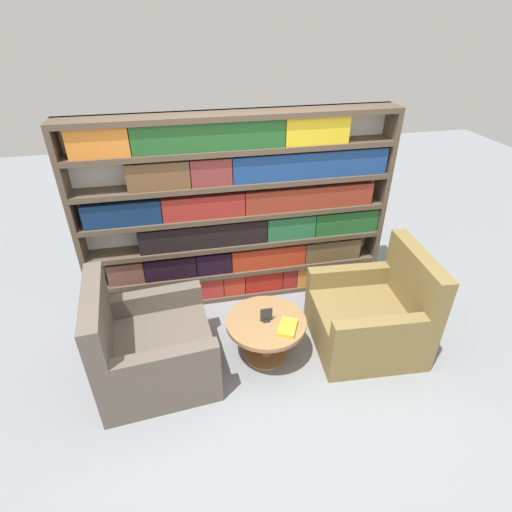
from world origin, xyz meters
TOP-DOWN VIEW (x-y plane):
  - ground_plane at (0.00, 0.00)m, footprint 14.00×14.00m
  - bookshelf at (0.03, 1.32)m, footprint 3.08×0.30m
  - armchair_left at (-0.93, 0.29)m, footprint 1.00×0.97m
  - armchair_right at (1.07, 0.29)m, footprint 0.98×0.96m
  - coffee_table at (0.07, 0.30)m, footprint 0.70×0.70m
  - table_sign at (0.07, 0.30)m, footprint 0.10×0.06m
  - stray_book at (0.22, 0.16)m, footprint 0.22×0.26m

SIDE VIEW (x-z plane):
  - ground_plane at x=0.00m, z-range 0.00..0.00m
  - armchair_left at x=-0.93m, z-range -0.17..0.78m
  - armchair_right at x=1.07m, z-range -0.17..0.78m
  - coffee_table at x=0.07m, z-range 0.09..0.51m
  - stray_book at x=0.22m, z-range 0.42..0.46m
  - table_sign at x=0.07m, z-range 0.41..0.54m
  - bookshelf at x=0.03m, z-range -0.01..1.94m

